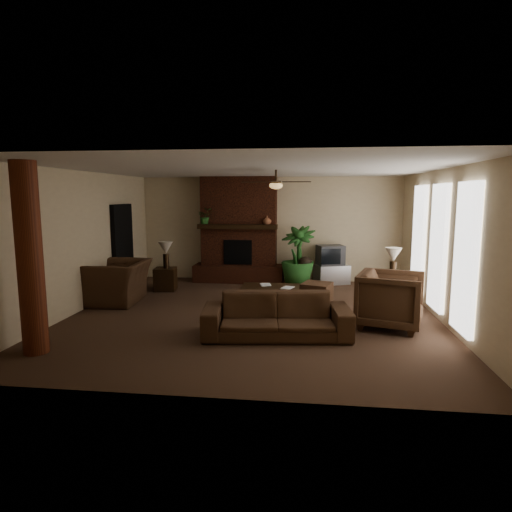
# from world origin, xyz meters

# --- Properties ---
(room_shell) EXTENTS (7.00, 7.00, 7.00)m
(room_shell) POSITION_xyz_m (0.00, 0.00, 1.40)
(room_shell) COLOR #513828
(room_shell) RESTS_ON ground
(fireplace) EXTENTS (2.40, 0.70, 2.80)m
(fireplace) POSITION_xyz_m (-0.80, 3.22, 1.16)
(fireplace) COLOR #4F2315
(fireplace) RESTS_ON ground
(windows) EXTENTS (0.08, 3.65, 2.35)m
(windows) POSITION_xyz_m (3.45, 0.20, 1.35)
(windows) COLOR white
(windows) RESTS_ON ground
(log_column) EXTENTS (0.36, 0.36, 2.80)m
(log_column) POSITION_xyz_m (-2.95, -2.40, 1.40)
(log_column) COLOR brown
(log_column) RESTS_ON ground
(doorway) EXTENTS (0.10, 1.00, 2.10)m
(doorway) POSITION_xyz_m (-3.44, 1.80, 1.05)
(doorway) COLOR black
(doorway) RESTS_ON ground
(ceiling_fan) EXTENTS (1.35, 1.35, 0.37)m
(ceiling_fan) POSITION_xyz_m (0.40, 0.30, 2.53)
(ceiling_fan) COLOR #312215
(ceiling_fan) RESTS_ON ceiling
(sofa) EXTENTS (2.47, 0.96, 0.94)m
(sofa) POSITION_xyz_m (0.54, -1.24, 0.47)
(sofa) COLOR #49301F
(sofa) RESTS_ON ground
(armchair_left) EXTENTS (0.99, 1.43, 1.20)m
(armchair_left) POSITION_xyz_m (-3.07, 0.61, 0.60)
(armchair_left) COLOR #49301F
(armchair_left) RESTS_ON ground
(armchair_right) EXTENTS (1.25, 1.30, 1.09)m
(armchair_right) POSITION_xyz_m (2.49, -0.51, 0.54)
(armchair_right) COLOR #49301F
(armchair_right) RESTS_ON ground
(coffee_table) EXTENTS (1.20, 0.70, 0.43)m
(coffee_table) POSITION_xyz_m (0.27, 0.65, 0.37)
(coffee_table) COLOR black
(coffee_table) RESTS_ON ground
(ottoman) EXTENTS (0.76, 0.76, 0.40)m
(ottoman) POSITION_xyz_m (1.25, 1.24, 0.20)
(ottoman) COLOR #49301F
(ottoman) RESTS_ON ground
(tv_stand) EXTENTS (0.97, 0.78, 0.50)m
(tv_stand) POSITION_xyz_m (1.68, 3.15, 0.25)
(tv_stand) COLOR #B5B5B7
(tv_stand) RESTS_ON ground
(tv) EXTENTS (0.77, 0.69, 0.52)m
(tv) POSITION_xyz_m (1.63, 3.14, 0.76)
(tv) COLOR #3A3A3C
(tv) RESTS_ON tv_stand
(floor_vase) EXTENTS (0.34, 0.34, 0.77)m
(floor_vase) POSITION_xyz_m (0.98, 2.75, 0.43)
(floor_vase) COLOR black
(floor_vase) RESTS_ON ground
(floor_plant) EXTENTS (1.37, 1.75, 0.86)m
(floor_plant) POSITION_xyz_m (0.79, 2.79, 0.43)
(floor_plant) COLOR #285923
(floor_plant) RESTS_ON ground
(side_table_left) EXTENTS (0.56, 0.56, 0.55)m
(side_table_left) POSITION_xyz_m (-2.42, 1.88, 0.28)
(side_table_left) COLOR black
(side_table_left) RESTS_ON ground
(lamp_left) EXTENTS (0.43, 0.43, 0.65)m
(lamp_left) POSITION_xyz_m (-2.39, 1.89, 1.00)
(lamp_left) COLOR #312215
(lamp_left) RESTS_ON side_table_left
(side_table_right) EXTENTS (0.62, 0.62, 0.55)m
(side_table_right) POSITION_xyz_m (2.82, 1.26, 0.28)
(side_table_right) COLOR black
(side_table_right) RESTS_ON ground
(lamp_right) EXTENTS (0.42, 0.42, 0.65)m
(lamp_right) POSITION_xyz_m (2.87, 1.31, 1.00)
(lamp_right) COLOR #312215
(lamp_right) RESTS_ON side_table_right
(mantel_plant) EXTENTS (0.50, 0.52, 0.33)m
(mantel_plant) POSITION_xyz_m (-1.66, 2.98, 1.72)
(mantel_plant) COLOR #285923
(mantel_plant) RESTS_ON fireplace
(mantel_vase) EXTENTS (0.25, 0.26, 0.22)m
(mantel_vase) POSITION_xyz_m (-0.02, 2.95, 1.67)
(mantel_vase) COLOR #92573A
(mantel_vase) RESTS_ON fireplace
(book_a) EXTENTS (0.22, 0.08, 0.29)m
(book_a) POSITION_xyz_m (0.06, 0.68, 0.57)
(book_a) COLOR #999999
(book_a) RESTS_ON coffee_table
(book_b) EXTENTS (0.21, 0.09, 0.29)m
(book_b) POSITION_xyz_m (0.54, 0.52, 0.58)
(book_b) COLOR #999999
(book_b) RESTS_ON coffee_table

